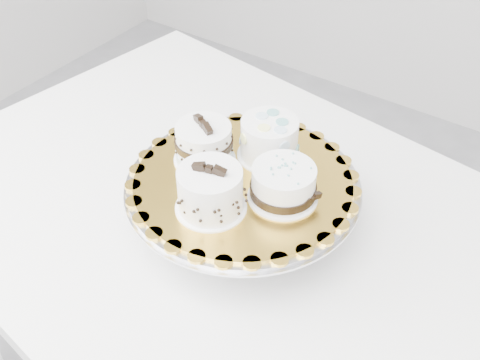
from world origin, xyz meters
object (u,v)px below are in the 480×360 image
Objects in this scene: cake_banded at (204,145)px; table at (239,249)px; cake_board at (243,181)px; cake_dots at (269,139)px; cake_stand at (243,197)px; cake_ribbon at (284,184)px; cake_swirl at (210,191)px.

table is at bearing 35.41° from cake_banded.
cake_board is at bearing -30.49° from table.
cake_dots is (0.08, 0.07, 0.00)m from cake_banded.
cake_stand is at bearing -30.49° from table.
table is 10.97× the size of cake_ribbon.
cake_stand is at bearing 72.78° from cake_swirl.
cake_board is at bearing 180.00° from cake_stand.
cake_ribbon is (0.07, 0.00, 0.06)m from cake_stand.
cake_board is 2.93× the size of cake_swirl.
cake_ribbon is at bearing -33.63° from cake_dots.
table is 0.23m from cake_dots.
cake_stand is 0.11m from cake_banded.
cake_board is 3.02× the size of cake_dots.
cake_swirl reaches higher than table.
cake_ribbon is (0.09, -0.01, 0.21)m from table.
cake_stand is at bearing 22.50° from cake_banded.
cake_swirl is at bearing -91.47° from cake_board.
cake_banded is 0.16m from cake_ribbon.
cake_banded is (-0.06, -0.01, 0.22)m from table.
cake_stand is at bearing 0.00° from cake_board.
cake_banded is 1.05× the size of cake_dots.
cake_swirl is (-0.00, -0.08, 0.04)m from cake_board.
table is 3.75× the size of cake_board.
cake_stand is 3.18× the size of cake_ribbon.
cake_board is 2.93× the size of cake_ribbon.
table is 3.45× the size of cake_stand.
cake_ribbon is at bearing 31.18° from cake_swirl.
cake_banded reaches higher than cake_dots.
table is 0.23m from cake_banded.
cake_banded is (-0.08, 0.01, 0.03)m from cake_board.
cake_dots is (0.00, 0.16, 0.00)m from cake_swirl.
table is 0.15m from cake_stand.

